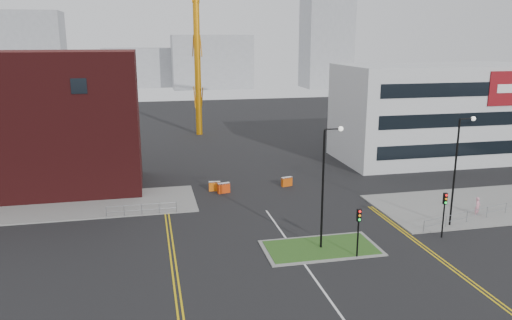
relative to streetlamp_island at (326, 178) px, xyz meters
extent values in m
plane|color=black|center=(-2.22, -8.00, -5.41)|extent=(200.00, 200.00, 0.00)
cube|color=slate|center=(-22.22, 14.00, -5.35)|extent=(28.00, 8.00, 0.12)
cube|color=slate|center=(19.78, 6.00, -5.35)|extent=(24.00, 10.00, 0.12)
cube|color=slate|center=(-0.22, 0.00, -5.37)|extent=(8.60, 4.60, 0.08)
cube|color=#1D4717|center=(-0.22, 0.00, -5.35)|extent=(8.00, 4.00, 0.12)
cube|color=#421011|center=(-22.22, 20.00, 1.59)|extent=(18.00, 10.00, 14.00)
cube|color=black|center=(-18.22, 14.98, 5.59)|extent=(1.40, 0.10, 1.40)
cube|color=silver|center=(23.78, 24.00, 0.59)|extent=(25.00, 12.00, 12.00)
cube|color=black|center=(23.78, 17.98, -2.92)|extent=(22.00, 0.10, 1.60)
cube|color=black|center=(23.78, 17.98, 0.59)|extent=(22.00, 0.10, 1.60)
cube|color=black|center=(23.78, 17.98, 4.09)|extent=(22.00, 0.10, 1.60)
cylinder|color=orange|center=(-4.22, 47.00, 11.77)|extent=(1.00, 1.00, 34.37)
cylinder|color=black|center=(-0.22, 0.00, -0.91)|extent=(0.16, 0.16, 9.00)
cylinder|color=black|center=(0.38, 0.00, 3.59)|extent=(1.20, 0.10, 0.10)
sphere|color=silver|center=(0.98, 0.00, 3.59)|extent=(0.36, 0.36, 0.36)
cylinder|color=black|center=(11.78, 2.00, -0.91)|extent=(0.16, 0.16, 9.00)
cylinder|color=black|center=(12.38, 2.00, 3.59)|extent=(1.20, 0.10, 0.10)
sphere|color=silver|center=(12.98, 2.00, 3.59)|extent=(0.36, 0.36, 0.36)
cylinder|color=black|center=(1.78, -2.00, -3.91)|extent=(0.12, 0.12, 3.00)
cube|color=black|center=(1.78, -2.00, -2.21)|extent=(0.28, 0.22, 0.90)
sphere|color=red|center=(1.78, -2.13, -1.91)|extent=(0.18, 0.18, 0.18)
sphere|color=orange|center=(1.78, -2.13, -2.21)|extent=(0.18, 0.18, 0.18)
sphere|color=#0CCC33|center=(1.78, -2.13, -2.51)|extent=(0.18, 0.18, 0.18)
cylinder|color=black|center=(9.78, 0.00, -3.91)|extent=(0.12, 0.12, 3.00)
cube|color=black|center=(9.78, 0.00, -2.21)|extent=(0.28, 0.22, 0.90)
sphere|color=red|center=(9.78, -0.13, -1.91)|extent=(0.18, 0.18, 0.18)
sphere|color=orange|center=(9.78, -0.13, -2.21)|extent=(0.18, 0.18, 0.18)
sphere|color=#0CCC33|center=(9.78, -0.13, -2.51)|extent=(0.18, 0.18, 0.18)
cylinder|color=gray|center=(-13.22, 10.00, -4.36)|extent=(6.00, 0.04, 0.04)
cylinder|color=gray|center=(-13.22, 10.00, -4.86)|extent=(6.00, 0.04, 0.04)
cylinder|color=gray|center=(-16.22, 10.00, -4.86)|extent=(0.05, 0.05, 1.10)
cylinder|color=gray|center=(-10.22, 10.00, -4.86)|extent=(0.05, 0.05, 1.10)
cylinder|color=gray|center=(18.28, 3.50, -4.36)|extent=(19.01, 5.04, 0.04)
cylinder|color=gray|center=(18.28, 3.50, -4.86)|extent=(19.01, 5.04, 0.04)
cylinder|color=gray|center=(8.78, 1.00, -4.86)|extent=(0.05, 0.05, 1.10)
cube|color=silver|center=(-2.22, -6.00, -5.41)|extent=(0.15, 30.00, 0.01)
cube|color=gold|center=(-11.22, 2.00, -5.41)|extent=(0.12, 24.00, 0.01)
cube|color=gold|center=(-10.92, 2.00, -5.41)|extent=(0.12, 24.00, 0.01)
cube|color=gold|center=(7.28, -2.00, -5.41)|extent=(0.12, 20.00, 0.01)
cube|color=gold|center=(7.58, -2.00, -5.41)|extent=(0.12, 20.00, 0.01)
cube|color=gray|center=(-42.22, 112.00, 5.59)|extent=(18.00, 12.00, 22.00)
cube|color=gray|center=(7.78, 122.00, 2.59)|extent=(24.00, 12.00, 16.00)
cube|color=gray|center=(42.78, 117.00, 8.59)|extent=(14.00, 12.00, 28.00)
cube|color=gray|center=(-10.22, 132.00, 0.59)|extent=(30.00, 12.00, 12.00)
imported|color=pink|center=(15.58, 3.73, -4.56)|extent=(0.74, 0.65, 1.70)
cube|color=red|center=(-5.18, 15.09, -4.90)|extent=(1.30, 0.71, 1.03)
cube|color=silver|center=(-5.18, 15.09, -4.44)|extent=(1.30, 0.71, 0.12)
cube|color=orange|center=(-5.97, 16.00, -4.93)|extent=(1.21, 0.54, 0.97)
cube|color=silver|center=(-5.97, 16.00, -4.49)|extent=(1.21, 0.54, 0.12)
cube|color=#C54A0A|center=(1.68, 16.00, -4.93)|extent=(1.23, 0.70, 0.98)
cube|color=silver|center=(1.68, 16.00, -4.49)|extent=(1.23, 0.70, 0.12)
camera|label=1|loc=(-12.32, -32.58, 9.86)|focal=35.00mm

